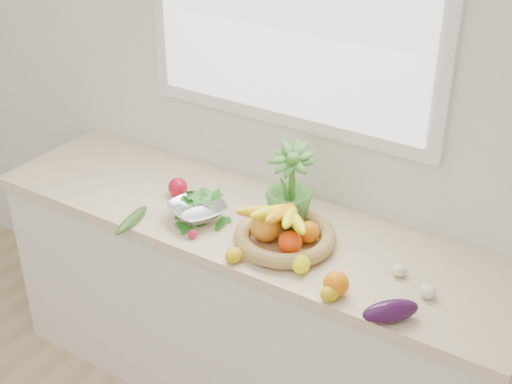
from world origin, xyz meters
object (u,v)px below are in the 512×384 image
Objects in this scene: cucumber at (132,220)px; colander_with_spinach at (198,207)px; potted_herb at (290,185)px; apple at (178,187)px; eggplant at (391,311)px; fruit_basket at (284,231)px.

colander_with_spinach is at bearing 40.86° from cucumber.
potted_herb is (0.50, 0.35, 0.14)m from cucumber.
apple is 0.42× the size of eggplant.
cucumber is 0.63m from potted_herb.
colander_with_spinach is at bearing 169.87° from eggplant.
eggplant is 0.67× the size of colander_with_spinach.
apple is at bearing -171.11° from potted_herb.
cucumber is at bearing -139.14° from colander_with_spinach.
eggplant is at bearing 0.62° from cucumber.
potted_herb is at bearing 30.99° from colander_with_spinach.
eggplant reaches higher than cucumber.
apple is 0.20× the size of fruit_basket.
fruit_basket is at bearing -66.22° from potted_herb.
apple is at bearing 172.97° from fruit_basket.
eggplant is at bearing -10.13° from colander_with_spinach.
fruit_basket reaches higher than apple.
fruit_basket reaches higher than colander_with_spinach.
colander_with_spinach is at bearing -149.01° from potted_herb.
colander_with_spinach is (-0.37, -0.04, 0.00)m from fruit_basket.
eggplant is at bearing -20.96° from fruit_basket.
eggplant is 0.57× the size of potted_herb.
colander_with_spinach is at bearing -174.08° from fruit_basket.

